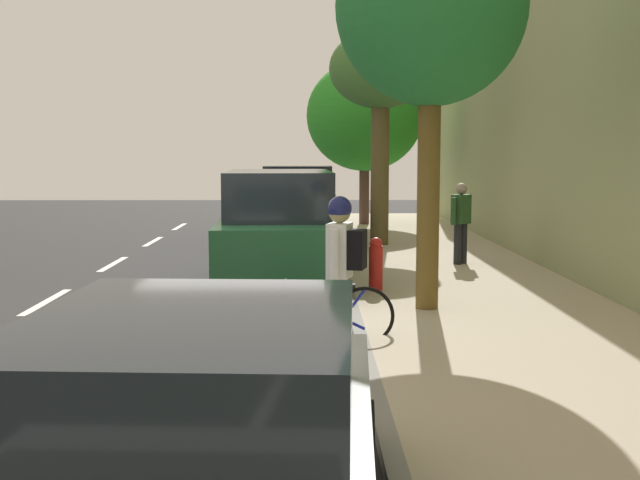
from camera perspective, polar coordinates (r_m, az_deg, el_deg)
ground at (r=11.73m, az=-5.91°, el=-5.06°), size 54.80×54.80×0.00m
sidewalk at (r=11.94m, az=11.71°, el=-4.64°), size 3.75×34.25×0.13m
curb_edge at (r=11.68m, az=2.27°, el=-4.76°), size 0.16×34.25×0.13m
lane_stripe_bike_edge at (r=11.71m, az=-4.96°, el=-5.05°), size 0.12×34.25×0.01m
parked_sedan_silver_nearest at (r=4.15m, az=-8.95°, el=-15.62°), size 2.02×4.49×1.52m
parked_suv_green_second at (r=13.34m, az=-2.91°, el=0.79°), size 2.09×4.76×1.99m
parked_pickup_dark_blue_mid at (r=19.89m, az=-1.62°, el=2.22°), size 2.08×5.33×1.95m
bicycle_at_curb at (r=9.61m, az=0.12°, el=-5.25°), size 1.75×0.46×0.77m
cyclist_with_backpack at (r=9.04m, az=1.57°, el=-1.26°), size 0.48×0.60×1.81m
street_tree_mid_block at (r=11.30m, az=7.89°, el=15.92°), size 2.58×2.58×5.45m
street_tree_far_end at (r=19.00m, az=4.33°, el=11.66°), size 2.39×2.39×5.02m
street_tree_corner at (r=24.37m, az=3.20°, el=8.80°), size 3.49×3.49×4.93m
pedestrian_on_phone at (r=15.81m, az=9.98°, el=1.50°), size 0.46×0.48×1.58m
fire_hydrant at (r=12.66m, az=3.99°, el=-1.67°), size 0.22×0.22×0.84m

